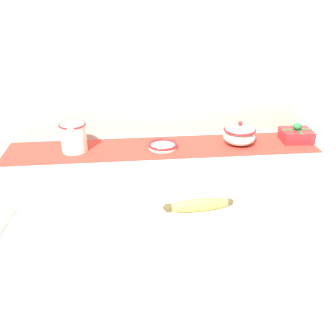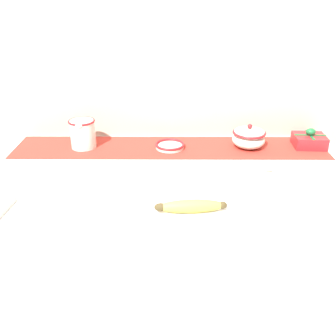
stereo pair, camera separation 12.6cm
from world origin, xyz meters
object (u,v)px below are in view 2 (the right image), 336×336
cream_pitcher (83,133)px  gift_box (310,140)px  banana (192,206)px  spoon (265,169)px  small_dish (171,145)px  sugar_bowl (249,137)px

cream_pitcher → gift_box: cream_pitcher is taller
banana → spoon: bearing=44.9°
cream_pitcher → small_dish: cream_pitcher is taller
sugar_bowl → small_dish: 0.32m
banana → gift_box: (0.51, 0.50, 0.01)m
cream_pitcher → banana: cream_pitcher is taller
banana → spoon: (0.28, 0.28, -0.02)m
sugar_bowl → banana: bearing=-118.1°
cream_pitcher → small_dish: size_ratio=1.05×
cream_pitcher → sugar_bowl: 0.68m
sugar_bowl → spoon: size_ratio=0.91×
sugar_bowl → banana: 0.55m
gift_box → sugar_bowl: bearing=-177.5°
small_dish → banana: bearing=-83.1°
cream_pitcher → spoon: cream_pitcher is taller
small_dish → gift_box: (0.57, 0.02, 0.02)m
spoon → gift_box: bearing=75.0°
small_dish → gift_box: size_ratio=0.93×
spoon → small_dish: bearing=-178.1°
small_dish → banana: (0.06, -0.48, 0.01)m
sugar_bowl → spoon: 0.21m
spoon → sugar_bowl: bearing=128.2°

